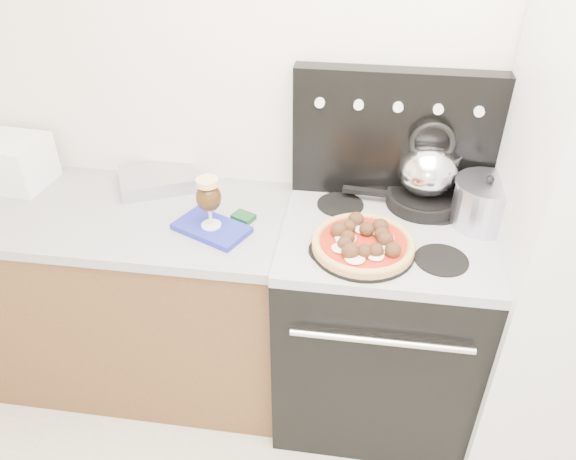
% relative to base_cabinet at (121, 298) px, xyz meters
% --- Properties ---
extents(room_shell, '(3.52, 3.01, 2.52)m').
position_rel_base_cabinet_xyz_m(room_shell, '(1.02, -0.91, 0.82)').
color(room_shell, beige).
rests_on(room_shell, ground).
extents(base_cabinet, '(1.45, 0.60, 0.86)m').
position_rel_base_cabinet_xyz_m(base_cabinet, '(0.00, 0.00, 0.00)').
color(base_cabinet, brown).
rests_on(base_cabinet, ground).
extents(countertop, '(1.48, 0.63, 0.04)m').
position_rel_base_cabinet_xyz_m(countertop, '(0.00, 0.00, 0.45)').
color(countertop, '#9F9FA3').
rests_on(countertop, base_cabinet).
extents(stove_body, '(0.76, 0.65, 0.88)m').
position_rel_base_cabinet_xyz_m(stove_body, '(1.10, -0.02, 0.01)').
color(stove_body, black).
rests_on(stove_body, ground).
extents(cooktop, '(0.76, 0.65, 0.04)m').
position_rel_base_cabinet_xyz_m(cooktop, '(1.10, -0.02, 0.47)').
color(cooktop, '#ADADB2').
rests_on(cooktop, stove_body).
extents(backguard, '(0.76, 0.08, 0.50)m').
position_rel_base_cabinet_xyz_m(backguard, '(1.10, 0.25, 0.74)').
color(backguard, black).
rests_on(backguard, cooktop).
extents(toaster_oven, '(0.33, 0.26, 0.20)m').
position_rel_base_cabinet_xyz_m(toaster_oven, '(-0.44, 0.14, 0.57)').
color(toaster_oven, white).
rests_on(toaster_oven, countertop).
extents(foil_sheet, '(0.36, 0.32, 0.06)m').
position_rel_base_cabinet_xyz_m(foil_sheet, '(0.17, 0.20, 0.50)').
color(foil_sheet, silver).
rests_on(foil_sheet, countertop).
extents(oven_mitt, '(0.31, 0.25, 0.02)m').
position_rel_base_cabinet_xyz_m(oven_mitt, '(0.47, -0.09, 0.48)').
color(oven_mitt, '#2028A0').
rests_on(oven_mitt, countertop).
extents(beer_glass, '(0.10, 0.10, 0.20)m').
position_rel_base_cabinet_xyz_m(beer_glass, '(0.47, -0.09, 0.59)').
color(beer_glass, '#331F0B').
rests_on(beer_glass, oven_mitt).
extents(pizza_pan, '(0.39, 0.39, 0.01)m').
position_rel_base_cabinet_xyz_m(pizza_pan, '(1.02, -0.15, 0.50)').
color(pizza_pan, black).
rests_on(pizza_pan, cooktop).
extents(pizza, '(0.44, 0.44, 0.05)m').
position_rel_base_cabinet_xyz_m(pizza, '(1.02, -0.15, 0.53)').
color(pizza, '#ECAD50').
rests_on(pizza, pizza_pan).
extents(skillet, '(0.31, 0.31, 0.05)m').
position_rel_base_cabinet_xyz_m(skillet, '(1.24, 0.17, 0.52)').
color(skillet, black).
rests_on(skillet, cooktop).
extents(tea_kettle, '(0.24, 0.24, 0.24)m').
position_rel_base_cabinet_xyz_m(tea_kettle, '(1.24, 0.17, 0.66)').
color(tea_kettle, silver).
rests_on(tea_kettle, skillet).
extents(stock_pot, '(0.24, 0.24, 0.16)m').
position_rel_base_cabinet_xyz_m(stock_pot, '(1.44, 0.07, 0.57)').
color(stock_pot, silver).
rests_on(stock_pot, cooktop).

